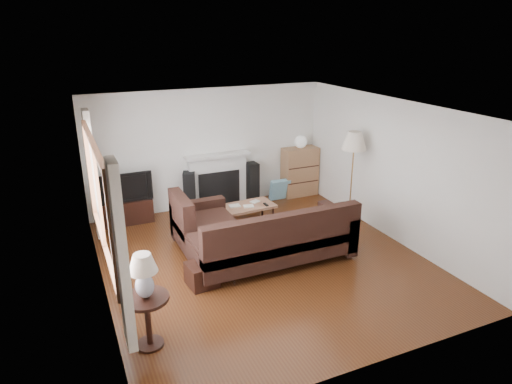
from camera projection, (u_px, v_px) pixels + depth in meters
name	position (u px, v px, depth m)	size (l,w,h in m)	color
room	(264.00, 189.00, 7.11)	(5.10, 5.60, 2.54)	#4F2711
window	(99.00, 197.00, 5.91)	(0.12, 2.74, 1.54)	#925736
curtain_near	(122.00, 258.00, 4.67)	(0.10, 0.35, 2.10)	silver
curtain_far	(93.00, 175.00, 7.28)	(0.10, 0.35, 2.10)	silver
fireplace	(218.00, 180.00, 9.67)	(1.40, 0.26, 1.15)	white
tv_stand	(128.00, 211.00, 8.93)	(0.94, 0.42, 0.47)	black
television	(125.00, 186.00, 8.76)	(0.99, 0.13, 0.57)	black
speaker_left	(190.00, 192.00, 9.39)	(0.24, 0.28, 0.85)	black
speaker_right	(252.00, 183.00, 9.92)	(0.25, 0.29, 0.88)	black
bookshelf	(300.00, 172.00, 10.32)	(0.80, 0.38, 1.10)	#9C6E48
globe_lamp	(301.00, 142.00, 10.08)	(0.28, 0.28, 0.28)	white
sectional_sofa	(273.00, 236.00, 7.33)	(2.87, 2.10, 0.93)	black
coffee_table	(247.00, 215.00, 8.83)	(1.05, 0.57, 0.41)	#976448
footstool	(202.00, 274.00, 6.76)	(0.41, 0.41, 0.35)	black
floor_lamp	(352.00, 179.00, 8.68)	(0.47, 0.47, 1.82)	#B17D3D
side_table	(148.00, 321.00, 5.41)	(0.54, 0.54, 0.68)	black
table_lamp	(144.00, 276.00, 5.21)	(0.34, 0.34, 0.55)	silver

